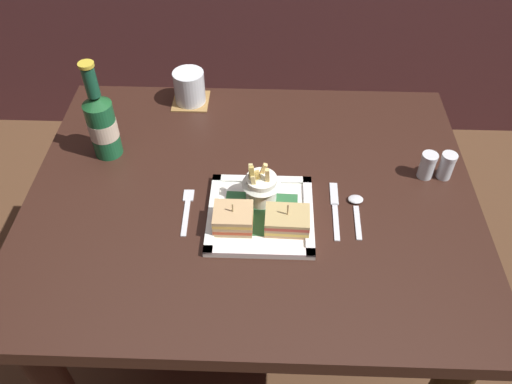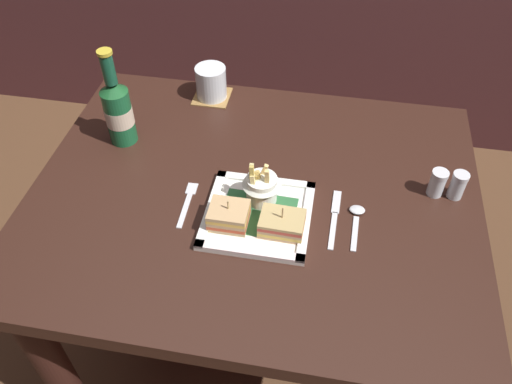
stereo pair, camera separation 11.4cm
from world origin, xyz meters
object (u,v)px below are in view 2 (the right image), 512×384
Objects in this scene: dining_table at (254,228)px; knife at (335,216)px; fork at (188,202)px; beer_bottle at (118,110)px; water_glass at (211,84)px; salt_shaker at (437,184)px; sandwich_half_right at (282,224)px; sandwich_half_left at (229,216)px; spoon at (357,216)px; pepper_shaker at (457,187)px; fries_cup at (261,185)px; square_plate at (258,215)px.

dining_table is 5.88× the size of knife.
fork is at bearing -157.83° from dining_table.
beer_bottle reaches higher than water_glass.
salt_shaker is (0.56, 0.13, 0.03)m from fork.
sandwich_half_right is at bearing -12.99° from fork.
fork is at bearing -84.26° from water_glass.
dining_table is at bearing 72.41° from sandwich_half_left.
dining_table is 8.02× the size of spoon.
water_glass is 0.70m from pepper_shaker.
beer_bottle is at bearing 151.70° from sandwich_half_right.
sandwich_half_left is at bearing -107.59° from dining_table.
dining_table is 0.28m from spoon.
fries_cup is at bearing 54.05° from sandwich_half_left.
sandwich_half_left is at bearing -148.85° from square_plate.
square_plate is 0.42m from salt_shaker.
spoon is (0.05, 0.01, 0.00)m from knife.
spoon is 1.89× the size of pepper_shaker.
beer_bottle is 0.78m from salt_shaker.
fries_cup reaches higher than water_glass.
pepper_shaker is (0.44, 0.10, -0.03)m from fries_cup.
square_plate is 1.66× the size of fork.
sandwich_half_right is at bearing -0.00° from sandwich_half_left.
fries_cup reaches higher than square_plate.
dining_table is 4.07× the size of beer_bottle.
pepper_shaker is (0.46, 0.07, 0.16)m from dining_table.
square_plate reaches higher than spoon.
beer_bottle is at bearing 175.84° from pepper_shaker.
salt_shaker is at bearing -180.00° from pepper_shaker.
sandwich_half_left is 0.12m from sandwich_half_right.
knife is (0.34, 0.02, 0.00)m from fork.
square_plate is 1.79× the size of spoon.
fries_cup reaches higher than spoon.
square_plate is 3.45× the size of salt_shaker.
fork is 0.38m from spoon.
pepper_shaker reaches higher than salt_shaker.
beer_bottle is at bearing 164.53° from spoon.
fork is 0.79× the size of knife.
salt_shaker is at bearing -25.20° from water_glass.
pepper_shaker is (0.05, 0.00, 0.00)m from salt_shaker.
dining_table is 0.19m from fries_cup.
fries_cup is at bearing 178.29° from spoon.
dining_table is 10.84× the size of sandwich_half_right.
sandwich_half_right is 1.06× the size of water_glass.
beer_bottle is 0.30m from fork.
sandwich_half_left is 0.60× the size of fork.
fork is (0.04, -0.41, -0.04)m from water_glass.
fork is (-0.23, 0.05, -0.03)m from sandwich_half_right.
dining_table is 0.21m from sandwich_half_right.
dining_table is at bearing 125.75° from fries_cup.
knife reaches higher than dining_table.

